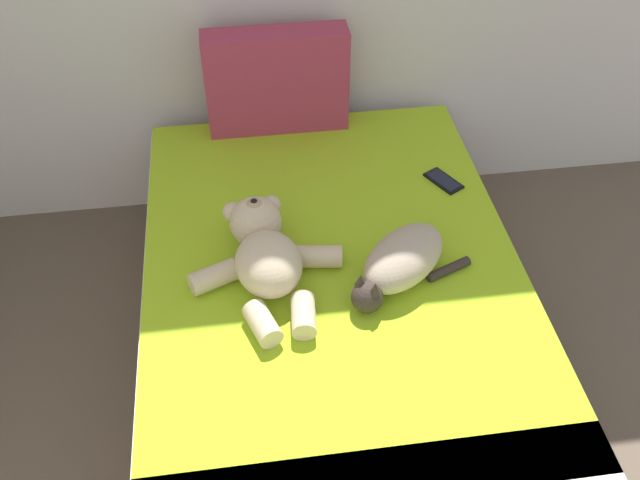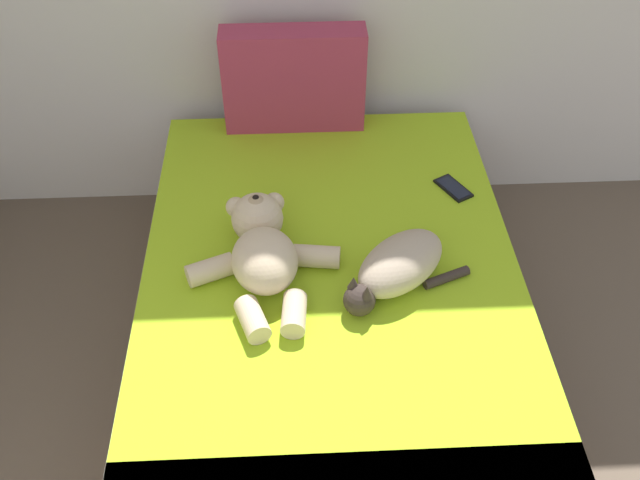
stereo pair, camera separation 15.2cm
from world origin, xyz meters
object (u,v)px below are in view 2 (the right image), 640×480
cat (397,267)px  patterned_cushion (294,79)px  bed (331,321)px  cell_phone (453,188)px  teddy_bear (263,250)px

cat → patterned_cushion: bearing=108.2°
bed → cat: 0.38m
patterned_cushion → cell_phone: 0.76m
bed → cell_phone: size_ratio=11.59×
bed → patterned_cushion: bearing=96.7°
bed → patterned_cushion: patterned_cushion is taller
patterned_cushion → teddy_bear: patterned_cushion is taller
bed → cat: bearing=-14.8°
bed → teddy_bear: size_ratio=3.29×
cell_phone → patterned_cushion: bearing=141.7°
cat → cell_phone: size_ratio=2.56×
patterned_cushion → teddy_bear: bearing=-98.3°
patterned_cushion → bed: bearing=-83.3°
cat → teddy_bear: (-0.42, 0.09, 0.01)m
bed → cat: size_ratio=4.52×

